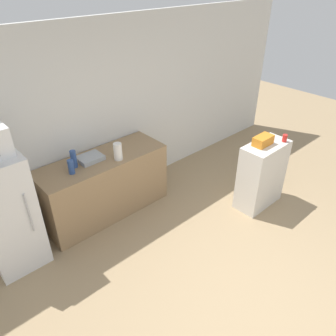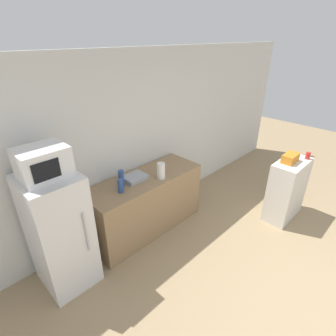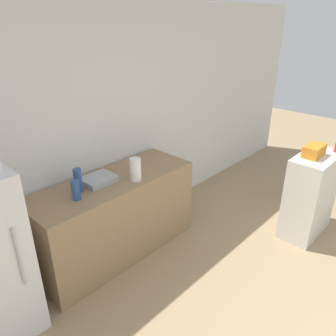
# 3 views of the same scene
# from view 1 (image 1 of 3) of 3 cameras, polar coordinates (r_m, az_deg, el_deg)

# --- Properties ---
(ground_plane) EXTENTS (14.00, 14.00, 0.00)m
(ground_plane) POSITION_cam_1_polar(r_m,az_deg,el_deg) (3.85, 15.24, -23.78)
(ground_plane) COLOR #9E8460
(wall_back) EXTENTS (8.00, 0.06, 2.60)m
(wall_back) POSITION_cam_1_polar(r_m,az_deg,el_deg) (4.70, -12.65, 8.37)
(wall_back) COLOR silver
(wall_back) RESTS_ON ground_plane
(refrigerator) EXTENTS (0.58, 0.68, 1.45)m
(refrigerator) POSITION_cam_1_polar(r_m,az_deg,el_deg) (4.18, -26.47, -6.89)
(refrigerator) COLOR silver
(refrigerator) RESTS_ON ground_plane
(counter) EXTENTS (1.80, 0.64, 0.90)m
(counter) POSITION_cam_1_polar(r_m,az_deg,el_deg) (4.74, -11.00, -3.00)
(counter) COLOR #937551
(counter) RESTS_ON ground_plane
(sink_basin) EXTENTS (0.32, 0.26, 0.06)m
(sink_basin) POSITION_cam_1_polar(r_m,az_deg,el_deg) (4.47, -13.39, 1.69)
(sink_basin) COLOR #9EA3A8
(sink_basin) RESTS_ON counter
(bottle_tall) EXTENTS (0.08, 0.08, 0.23)m
(bottle_tall) POSITION_cam_1_polar(r_m,az_deg,el_deg) (4.33, -16.11, 1.52)
(bottle_tall) COLOR #2D4C8C
(bottle_tall) RESTS_ON counter
(bottle_short) EXTENTS (0.08, 0.08, 0.19)m
(bottle_short) POSITION_cam_1_polar(r_m,az_deg,el_deg) (4.22, -16.52, 0.20)
(bottle_short) COLOR #2D4C8C
(bottle_short) RESTS_ON counter
(shelf_cabinet) EXTENTS (0.73, 0.37, 1.01)m
(shelf_cabinet) POSITION_cam_1_polar(r_m,az_deg,el_deg) (4.97, 15.97, -1.16)
(shelf_cabinet) COLOR silver
(shelf_cabinet) RESTS_ON ground_plane
(basket) EXTENTS (0.30, 0.16, 0.13)m
(basket) POSITION_cam_1_polar(r_m,az_deg,el_deg) (4.67, 16.22, 4.62)
(basket) COLOR orange
(basket) RESTS_ON shelf_cabinet
(jar) EXTENTS (0.07, 0.07, 0.11)m
(jar) POSITION_cam_1_polar(r_m,az_deg,el_deg) (4.86, 19.66, 4.92)
(jar) COLOR red
(jar) RESTS_ON shelf_cabinet
(paper_towel_roll) EXTENTS (0.11, 0.11, 0.24)m
(paper_towel_roll) POSITION_cam_1_polar(r_m,az_deg,el_deg) (4.38, -8.73, 2.85)
(paper_towel_roll) COLOR white
(paper_towel_roll) RESTS_ON counter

